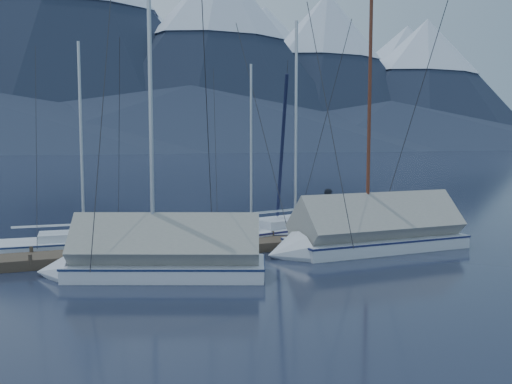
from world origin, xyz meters
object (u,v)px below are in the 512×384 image
at_px(sailboat_open_left, 97,245).
at_px(sailboat_covered_far, 149,261).
at_px(sailboat_open_right, 304,230).
at_px(sailboat_covered_near, 363,237).
at_px(sailboat_open_mid, 261,237).
at_px(person, 328,211).

height_order(sailboat_open_left, sailboat_covered_far, sailboat_covered_far).
relative_size(sailboat_open_right, sailboat_covered_near, 0.97).
bearing_deg(sailboat_covered_far, sailboat_open_left, 102.52).
relative_size(sailboat_open_left, sailboat_open_right, 0.85).
xyz_separation_m(sailboat_open_mid, sailboat_open_right, (2.39, 0.77, 0.04)).
distance_m(sailboat_open_left, sailboat_open_mid, 6.60).
relative_size(sailboat_covered_near, sailboat_covered_far, 1.07).
height_order(sailboat_open_mid, sailboat_open_right, sailboat_open_right).
relative_size(sailboat_open_left, sailboat_open_mid, 1.08).
height_order(sailboat_open_mid, sailboat_covered_far, sailboat_covered_far).
bearing_deg(sailboat_covered_far, sailboat_open_mid, 38.70).
bearing_deg(sailboat_open_left, sailboat_open_mid, -6.03).
bearing_deg(sailboat_covered_near, sailboat_open_right, 96.33).
relative_size(sailboat_covered_far, person, 5.28).
height_order(sailboat_open_right, sailboat_covered_far, sailboat_open_right).
height_order(sailboat_covered_near, sailboat_covered_far, sailboat_covered_near).
relative_size(sailboat_open_left, sailboat_covered_far, 0.88).
xyz_separation_m(sailboat_open_right, person, (0.15, -1.90, 1.09)).
bearing_deg(sailboat_covered_far, sailboat_open_right, 33.21).
distance_m(sailboat_open_mid, sailboat_covered_near, 4.38).
distance_m(sailboat_open_left, person, 9.34).
height_order(sailboat_covered_near, person, sailboat_covered_near).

